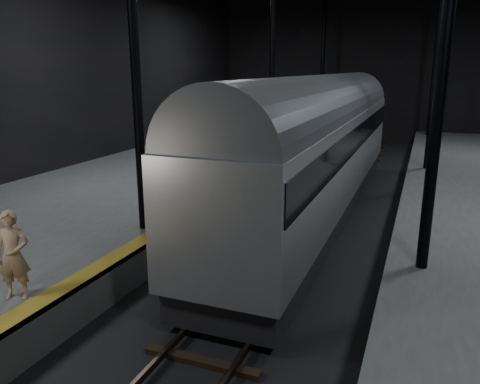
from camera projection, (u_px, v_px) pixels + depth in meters
The scene contains 6 objects.
ground at pixel (303, 233), 16.18m from camera, with size 44.00×44.00×0.00m, color black.
platform_left at pixel (121, 197), 18.71m from camera, with size 9.00×43.80×1.00m, color #4A4A48.
tactile_strip at pixel (217, 195), 17.07m from camera, with size 0.50×43.80×0.01m, color olive.
track at pixel (304, 231), 16.16m from camera, with size 2.40×43.00×0.24m.
train at pixel (320, 141), 17.34m from camera, with size 2.90×19.33×5.17m.
woman at pixel (13, 255), 9.27m from camera, with size 0.67×0.44×1.84m, color tan.
Camera 1 is at (3.57, -15.01, 5.52)m, focal length 35.00 mm.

